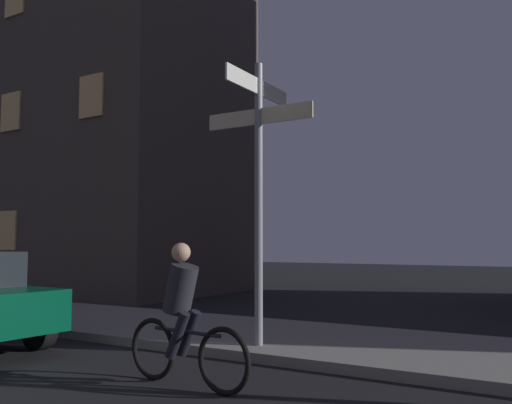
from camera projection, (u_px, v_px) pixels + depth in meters
The scene contains 4 objects.
sidewalk_kerb at pixel (235, 334), 9.17m from camera, with size 40.00×3.06×0.14m, color gray.
signpost at pixel (259, 172), 7.96m from camera, with size 1.77×1.75×4.15m.
cyclist at pixel (183, 319), 6.10m from camera, with size 1.82×0.37×1.61m.
building_left_block at pixel (89, 93), 19.55m from camera, with size 10.68×6.18×14.09m.
Camera 1 is at (5.05, -1.20, 1.60)m, focal length 37.87 mm.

